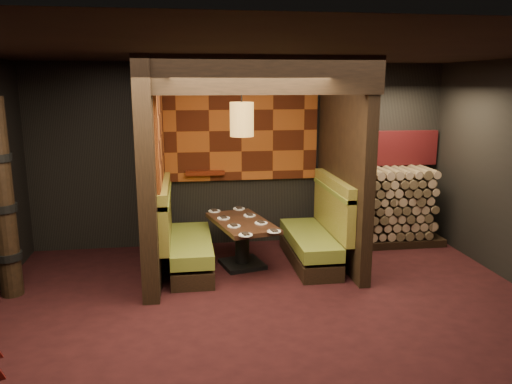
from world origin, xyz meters
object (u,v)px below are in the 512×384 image
(dining_table, at_px, (242,237))
(totem_column, at_px, (3,201))
(pendant_lamp, at_px, (242,119))
(booth_bench_left, at_px, (183,242))
(firewood_stack, at_px, (388,206))
(booth_bench_right, at_px, (317,236))

(dining_table, relative_size, totem_column, 0.58)
(dining_table, relative_size, pendant_lamp, 1.38)
(booth_bench_left, bearing_deg, pendant_lamp, -2.70)
(booth_bench_left, bearing_deg, firewood_stack, 12.17)
(pendant_lamp, bearing_deg, firewood_stack, 16.91)
(booth_bench_left, distance_m, pendant_lamp, 1.86)
(dining_table, xyz_separation_m, pendant_lamp, (-0.00, -0.05, 1.64))
(booth_bench_right, relative_size, pendant_lamp, 1.59)
(booth_bench_left, xyz_separation_m, pendant_lamp, (0.82, -0.04, 1.67))
(pendant_lamp, bearing_deg, dining_table, 90.00)
(totem_column, bearing_deg, firewood_stack, 13.19)
(dining_table, height_order, pendant_lamp, pendant_lamp)
(pendant_lamp, bearing_deg, booth_bench_left, 177.30)
(firewood_stack, bearing_deg, pendant_lamp, -163.09)
(booth_bench_left, distance_m, totem_column, 2.30)
(totem_column, distance_m, firewood_stack, 5.51)
(booth_bench_right, xyz_separation_m, firewood_stack, (1.35, 0.70, 0.21))
(dining_table, xyz_separation_m, firewood_stack, (2.43, 0.69, 0.18))
(totem_column, xyz_separation_m, firewood_stack, (5.33, 1.25, -0.57))
(booth_bench_right, distance_m, dining_table, 1.08)
(dining_table, bearing_deg, firewood_stack, 15.83)
(firewood_stack, bearing_deg, booth_bench_left, -167.83)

